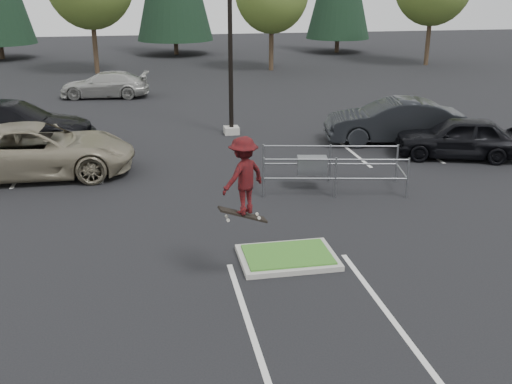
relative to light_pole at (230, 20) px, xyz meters
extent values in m
plane|color=black|center=(-0.50, -12.00, -4.56)|extent=(120.00, 120.00, 0.00)
cube|color=#9B9990|center=(-0.50, -12.00, -4.50)|extent=(2.20, 1.60, 0.12)
cube|color=#296C22|center=(-0.50, -12.00, -4.42)|extent=(1.95, 1.35, 0.05)
cube|color=silver|center=(-5.00, -3.00, -4.56)|extent=(0.12, 5.20, 0.01)
cube|color=silver|center=(-7.70, -3.00, -4.56)|extent=(0.12, 5.20, 0.01)
cube|color=silver|center=(4.00, -3.00, -4.56)|extent=(0.12, 5.20, 0.01)
cube|color=silver|center=(6.70, -3.00, -4.56)|extent=(0.12, 5.20, 0.01)
cube|color=silver|center=(9.40, -3.00, -4.56)|extent=(0.12, 5.20, 0.01)
cube|color=silver|center=(-1.85, -15.00, -4.56)|extent=(0.12, 6.00, 0.01)
cube|color=silver|center=(0.85, -15.00, -4.56)|extent=(0.12, 6.00, 0.01)
cube|color=#9B9990|center=(0.00, 0.00, -4.41)|extent=(0.60, 0.60, 0.30)
cylinder|color=black|center=(0.00, 0.00, 0.44)|extent=(0.18, 0.18, 10.00)
cylinder|color=#38281C|center=(-6.50, 18.50, -2.81)|extent=(0.32, 0.32, 3.50)
cylinder|color=#38281C|center=(5.50, 17.80, -3.04)|extent=(0.32, 0.32, 3.04)
cylinder|color=#38281C|center=(17.50, 18.30, -2.85)|extent=(0.32, 0.32, 3.42)
cylinder|color=#38281C|center=(-14.50, 28.00, -3.96)|extent=(0.36, 0.36, 1.20)
cylinder|color=#38281C|center=(-0.50, 28.50, -3.96)|extent=(0.36, 0.36, 1.20)
cylinder|color=#38281C|center=(13.50, 27.50, -3.96)|extent=(0.36, 0.36, 1.20)
cylinder|color=gray|center=(-0.21, -7.77, -3.95)|extent=(0.06, 0.06, 1.21)
cylinder|color=gray|center=(0.08, -6.32, -3.95)|extent=(0.06, 0.06, 1.21)
cylinder|color=gray|center=(1.86, -8.18, -3.95)|extent=(0.06, 0.06, 1.21)
cylinder|color=gray|center=(2.14, -6.73, -3.95)|extent=(0.06, 0.06, 1.21)
cylinder|color=gray|center=(3.92, -8.58, -3.95)|extent=(0.06, 0.06, 1.21)
cylinder|color=gray|center=(4.21, -7.14, -3.95)|extent=(0.06, 0.06, 1.21)
cylinder|color=gray|center=(1.86, -8.18, -3.98)|extent=(4.14, 0.87, 0.05)
cylinder|color=gray|center=(1.86, -8.18, -3.40)|extent=(4.14, 0.87, 0.05)
cylinder|color=gray|center=(2.14, -6.73, -3.98)|extent=(4.14, 0.87, 0.05)
cylinder|color=gray|center=(2.14, -6.73, -3.40)|extent=(4.14, 0.87, 0.05)
cube|color=gray|center=(1.38, -7.33, -3.80)|extent=(0.98, 0.71, 0.51)
cube|color=black|center=(-1.70, -13.00, -2.95)|extent=(1.00, 0.38, 0.39)
cylinder|color=silver|center=(-2.01, -13.10, -3.01)|extent=(0.06, 0.04, 0.06)
cylinder|color=silver|center=(-2.01, -12.90, -3.01)|extent=(0.06, 0.04, 0.06)
cylinder|color=silver|center=(-1.39, -13.10, -3.01)|extent=(0.06, 0.04, 0.06)
cylinder|color=silver|center=(-1.39, -12.90, -3.01)|extent=(0.06, 0.04, 0.06)
imported|color=maroon|center=(-1.70, -13.00, -2.12)|extent=(1.17, 1.05, 1.57)
imported|color=gray|center=(-7.00, -4.36, -3.70)|extent=(6.19, 2.92, 1.71)
imported|color=black|center=(-8.50, -0.50, -3.68)|extent=(6.38, 3.33, 1.77)
imported|color=black|center=(6.00, -2.59, -3.70)|extent=(5.46, 2.71, 1.72)
imported|color=black|center=(7.50, -5.00, -3.81)|extent=(4.73, 3.05, 1.50)
imported|color=#B2B2AC|center=(-5.50, 9.38, -3.87)|extent=(4.94, 2.52, 1.37)
camera|label=1|loc=(-3.53, -24.07, 1.53)|focal=42.00mm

